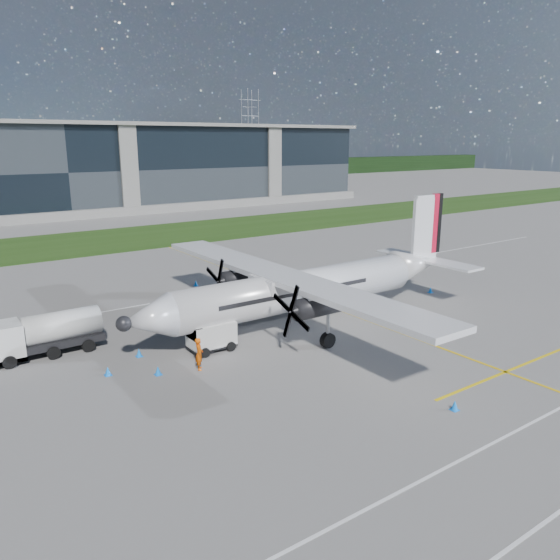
# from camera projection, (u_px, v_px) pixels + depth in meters

# --- Properties ---
(ground) EXTENTS (400.00, 400.00, 0.00)m
(ground) POSITION_uv_depth(u_px,v_px,m) (143.00, 249.00, 65.13)
(ground) COLOR slate
(ground) RESTS_ON ground
(grass_strip) EXTENTS (400.00, 18.00, 0.04)m
(grass_strip) POSITION_uv_depth(u_px,v_px,m) (120.00, 239.00, 71.45)
(grass_strip) COLOR #1F3E11
(grass_strip) RESTS_ON ground
(terminal_building) EXTENTS (120.00, 20.00, 15.00)m
(terminal_building) POSITION_uv_depth(u_px,v_px,m) (53.00, 170.00, 94.87)
(terminal_building) COLOR black
(terminal_building) RESTS_ON ground
(pylon_east) EXTENTS (9.00, 4.60, 30.00)m
(pylon_east) POSITION_uv_depth(u_px,v_px,m) (250.00, 133.00, 195.93)
(pylon_east) COLOR gray
(pylon_east) RESTS_ON ground
(yellow_taxiway_centerline) EXTENTS (0.20, 70.00, 0.01)m
(yellow_taxiway_centerline) POSITION_uv_depth(u_px,v_px,m) (323.00, 304.00, 43.11)
(yellow_taxiway_centerline) COLOR yellow
(yellow_taxiway_centerline) RESTS_ON ground
(turboprop_aircraft) EXTENTS (27.05, 28.05, 8.42)m
(turboprop_aircraft) POSITION_uv_depth(u_px,v_px,m) (311.00, 265.00, 37.57)
(turboprop_aircraft) COLOR silver
(turboprop_aircraft) RESTS_ON ground
(fuel_tanker_truck) EXTENTS (6.80, 2.21, 2.55)m
(fuel_tanker_truck) POSITION_uv_depth(u_px,v_px,m) (37.00, 336.00, 32.39)
(fuel_tanker_truck) COLOR silver
(fuel_tanker_truck) RESTS_ON ground
(baggage_tug) EXTENTS (2.96, 1.78, 1.78)m
(baggage_tug) POSITION_uv_depth(u_px,v_px,m) (211.00, 336.00, 33.44)
(baggage_tug) COLOR silver
(baggage_tug) RESTS_ON ground
(ground_crew_person) EXTENTS (0.93, 1.05, 2.14)m
(ground_crew_person) POSITION_uv_depth(u_px,v_px,m) (199.00, 352.00, 30.58)
(ground_crew_person) COLOR #F25907
(ground_crew_person) RESTS_ON ground
(safety_cone_tail) EXTENTS (0.36, 0.36, 0.50)m
(safety_cone_tail) POSITION_uv_depth(u_px,v_px,m) (430.00, 290.00, 46.26)
(safety_cone_tail) COLOR #0E77F1
(safety_cone_tail) RESTS_ON ground
(safety_cone_fwd) EXTENTS (0.36, 0.36, 0.50)m
(safety_cone_fwd) POSITION_uv_depth(u_px,v_px,m) (108.00, 371.00, 29.98)
(safety_cone_fwd) COLOR #0E77F1
(safety_cone_fwd) RESTS_ON ground
(safety_cone_stbdwing) EXTENTS (0.36, 0.36, 0.50)m
(safety_cone_stbdwing) POSITION_uv_depth(u_px,v_px,m) (196.00, 283.00, 48.39)
(safety_cone_stbdwing) COLOR #0E77F1
(safety_cone_stbdwing) RESTS_ON ground
(safety_cone_nose_port) EXTENTS (0.36, 0.36, 0.50)m
(safety_cone_nose_port) POSITION_uv_depth(u_px,v_px,m) (158.00, 371.00, 30.05)
(safety_cone_nose_port) COLOR #0E77F1
(safety_cone_nose_port) RESTS_ON ground
(safety_cone_portwing) EXTENTS (0.36, 0.36, 0.50)m
(safety_cone_portwing) POSITION_uv_depth(u_px,v_px,m) (455.00, 405.00, 26.11)
(safety_cone_portwing) COLOR #0E77F1
(safety_cone_portwing) RESTS_ON ground
(safety_cone_nose_stbd) EXTENTS (0.36, 0.36, 0.50)m
(safety_cone_nose_stbd) POSITION_uv_depth(u_px,v_px,m) (139.00, 353.00, 32.59)
(safety_cone_nose_stbd) COLOR #0E77F1
(safety_cone_nose_stbd) RESTS_ON ground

